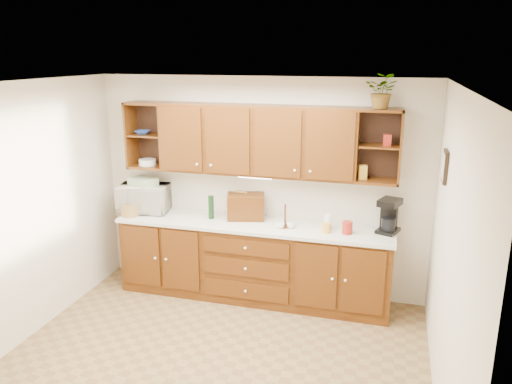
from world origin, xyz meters
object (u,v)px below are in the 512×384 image
Objects in this scene: microwave at (144,198)px; bread_box at (246,206)px; potted_plant at (383,91)px; coffee_maker at (389,216)px.

microwave is 1.31m from bread_box.
bread_box is at bearing 178.41° from potted_plant.
bread_box is at bearing -160.05° from coffee_maker.
bread_box is (1.30, 0.07, -0.02)m from microwave.
coffee_maker reaches higher than bread_box.
coffee_maker is (1.65, -0.01, 0.03)m from bread_box.
microwave is 1.60× the size of coffee_maker.
potted_plant is (2.79, 0.02, 1.36)m from microwave.
potted_plant is at bearing -16.73° from bread_box.
bread_box is 2.03m from potted_plant.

